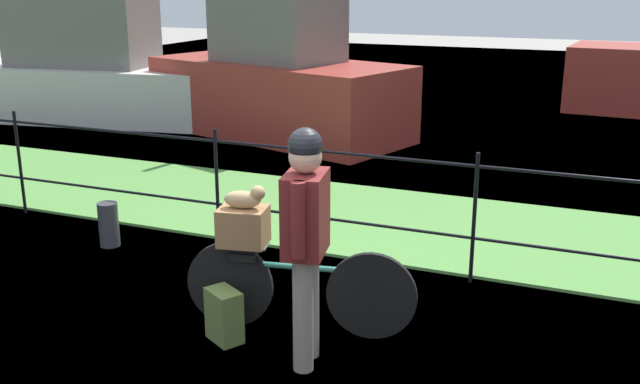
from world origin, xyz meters
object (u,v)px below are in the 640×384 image
(moored_boat_far, at_px, (86,72))
(terrier_dog, at_px, (246,198))
(cyclist_person, at_px, (306,228))
(backpack_on_paving, at_px, (224,315))
(bicycle_main, at_px, (297,287))
(moored_boat_mid, at_px, (278,78))
(mooring_bollard, at_px, (109,224))
(wooden_crate, at_px, (243,226))

(moored_boat_far, bearing_deg, terrier_dog, -43.13)
(cyclist_person, xyz_separation_m, backpack_on_paving, (-0.69, 0.06, -0.80))
(bicycle_main, xyz_separation_m, moored_boat_mid, (-3.32, 6.50, 0.61))
(bicycle_main, distance_m, backpack_on_paving, 0.58)
(mooring_bollard, bearing_deg, moored_boat_mid, 98.25)
(mooring_bollard, height_order, moored_boat_mid, moored_boat_mid)
(moored_boat_far, bearing_deg, wooden_crate, -43.25)
(terrier_dog, xyz_separation_m, moored_boat_far, (-6.98, 6.54, -0.16))
(moored_boat_mid, height_order, moored_boat_far, moored_boat_mid)
(bicycle_main, distance_m, cyclist_person, 0.80)
(terrier_dog, bearing_deg, cyclist_person, -27.62)
(cyclist_person, height_order, backpack_on_paving, cyclist_person)
(mooring_bollard, bearing_deg, cyclist_person, -26.06)
(bicycle_main, relative_size, moored_boat_mid, 0.36)
(terrier_dog, bearing_deg, moored_boat_far, 136.87)
(cyclist_person, distance_m, moored_boat_mid, 7.78)
(wooden_crate, xyz_separation_m, moored_boat_mid, (-2.92, 6.58, 0.15))
(wooden_crate, xyz_separation_m, mooring_bollard, (-2.11, 1.03, -0.60))
(wooden_crate, bearing_deg, moored_boat_mid, 113.90)
(wooden_crate, height_order, terrier_dog, terrier_dog)
(terrier_dog, distance_m, moored_boat_mid, 7.21)
(bicycle_main, bearing_deg, cyclist_person, -57.88)
(terrier_dog, distance_m, mooring_bollard, 2.51)
(moored_boat_mid, bearing_deg, wooden_crate, -66.10)
(backpack_on_paving, bearing_deg, wooden_crate, -67.95)
(bicycle_main, relative_size, cyclist_person, 1.04)
(wooden_crate, xyz_separation_m, cyclist_person, (0.66, -0.33, 0.18))
(cyclist_person, height_order, mooring_bollard, cyclist_person)
(cyclist_person, bearing_deg, moored_boat_mid, 117.35)
(wooden_crate, xyz_separation_m, backpack_on_paving, (-0.04, -0.27, -0.62))
(moored_boat_mid, relative_size, moored_boat_far, 0.80)
(mooring_bollard, relative_size, moored_boat_far, 0.07)
(terrier_dog, height_order, moored_boat_mid, moored_boat_mid)
(cyclist_person, xyz_separation_m, mooring_bollard, (-2.77, 1.35, -0.78))
(terrier_dog, relative_size, cyclist_person, 0.19)
(mooring_bollard, distance_m, moored_boat_mid, 5.66)
(mooring_bollard, bearing_deg, moored_boat_far, 131.29)
(cyclist_person, bearing_deg, moored_boat_far, 137.93)
(wooden_crate, xyz_separation_m, moored_boat_far, (-6.96, 6.55, 0.06))
(terrier_dog, relative_size, backpack_on_paving, 0.81)
(cyclist_person, distance_m, moored_boat_far, 10.26)
(terrier_dog, height_order, cyclist_person, cyclist_person)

